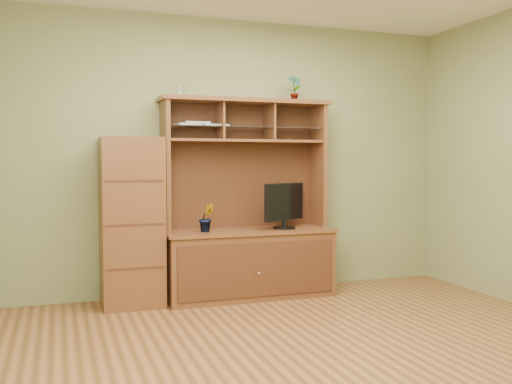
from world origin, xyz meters
name	(u,v)px	position (x,y,z in m)	size (l,w,h in m)	color
room	(326,154)	(0.00, 0.00, 1.35)	(4.54, 4.04, 2.74)	#593619
media_hutch	(248,242)	(0.02, 1.73, 0.52)	(1.66, 0.61, 1.90)	#4E2E16
monitor	(285,205)	(0.37, 1.65, 0.88)	(0.50, 0.32, 0.44)	black
orchid_plant	(207,218)	(-0.41, 1.65, 0.78)	(0.15, 0.12, 0.27)	#2B5A1E
top_plant	(294,88)	(0.53, 1.80, 2.03)	(0.14, 0.09, 0.27)	#356B25
reed_diffuser	(180,84)	(-0.62, 1.80, 2.02)	(0.06, 0.06, 0.29)	silver
magazines	(199,124)	(-0.44, 1.80, 1.65)	(0.52, 0.23, 0.04)	#A8A8AD
side_cabinet	(132,222)	(-1.08, 1.74, 0.76)	(0.54, 0.49, 1.52)	#4E2E16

